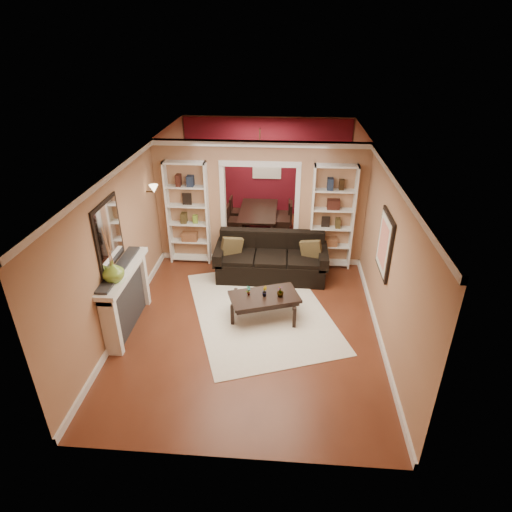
# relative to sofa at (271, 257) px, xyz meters

# --- Properties ---
(floor) EXTENTS (8.00, 8.00, 0.00)m
(floor) POSITION_rel_sofa_xyz_m (-0.29, -0.45, -0.46)
(floor) COLOR brown
(floor) RESTS_ON ground
(ceiling) EXTENTS (8.00, 8.00, 0.00)m
(ceiling) POSITION_rel_sofa_xyz_m (-0.29, -0.45, 2.24)
(ceiling) COLOR white
(ceiling) RESTS_ON ground
(wall_back) EXTENTS (8.00, 0.00, 8.00)m
(wall_back) POSITION_rel_sofa_xyz_m (-0.29, 3.55, 0.89)
(wall_back) COLOR tan
(wall_back) RESTS_ON ground
(wall_front) EXTENTS (8.00, 0.00, 8.00)m
(wall_front) POSITION_rel_sofa_xyz_m (-0.29, -4.45, 0.89)
(wall_front) COLOR tan
(wall_front) RESTS_ON ground
(wall_left) EXTENTS (0.00, 8.00, 8.00)m
(wall_left) POSITION_rel_sofa_xyz_m (-2.54, -0.45, 0.89)
(wall_left) COLOR tan
(wall_left) RESTS_ON ground
(wall_right) EXTENTS (0.00, 8.00, 8.00)m
(wall_right) POSITION_rel_sofa_xyz_m (1.96, -0.45, 0.89)
(wall_right) COLOR tan
(wall_right) RESTS_ON ground
(partition_wall) EXTENTS (4.50, 0.15, 2.70)m
(partition_wall) POSITION_rel_sofa_xyz_m (-0.29, 0.75, 0.89)
(partition_wall) COLOR tan
(partition_wall) RESTS_ON floor
(red_back_panel) EXTENTS (4.44, 0.04, 2.64)m
(red_back_panel) POSITION_rel_sofa_xyz_m (-0.29, 3.52, 0.86)
(red_back_panel) COLOR maroon
(red_back_panel) RESTS_ON floor
(dining_window) EXTENTS (0.78, 0.03, 0.98)m
(dining_window) POSITION_rel_sofa_xyz_m (-0.29, 3.48, 1.09)
(dining_window) COLOR #8CA5CC
(dining_window) RESTS_ON wall_back
(area_rug) EXTENTS (3.29, 3.86, 0.01)m
(area_rug) POSITION_rel_sofa_xyz_m (-0.13, -1.29, -0.45)
(area_rug) COLOR white
(area_rug) RESTS_ON floor
(sofa) EXTENTS (2.34, 1.01, 0.91)m
(sofa) POSITION_rel_sofa_xyz_m (0.00, 0.00, 0.00)
(sofa) COLOR black
(sofa) RESTS_ON floor
(pillow_left) EXTENTS (0.45, 0.30, 0.44)m
(pillow_left) POSITION_rel_sofa_xyz_m (-0.83, -0.02, 0.21)
(pillow_left) COLOR brown
(pillow_left) RESTS_ON sofa
(pillow_right) EXTENTS (0.44, 0.24, 0.42)m
(pillow_right) POSITION_rel_sofa_xyz_m (0.83, -0.02, 0.20)
(pillow_right) COLOR brown
(pillow_right) RESTS_ON sofa
(coffee_table) EXTENTS (1.37, 1.02, 0.46)m
(coffee_table) POSITION_rel_sofa_xyz_m (-0.05, -1.49, -0.23)
(coffee_table) COLOR black
(coffee_table) RESTS_ON floor
(plant_left) EXTENTS (0.11, 0.12, 0.19)m
(plant_left) POSITION_rel_sofa_xyz_m (-0.34, -1.49, 0.10)
(plant_left) COLOR #336626
(plant_left) RESTS_ON coffee_table
(plant_center) EXTENTS (0.09, 0.11, 0.19)m
(plant_center) POSITION_rel_sofa_xyz_m (-0.05, -1.49, 0.10)
(plant_center) COLOR #336626
(plant_center) RESTS_ON coffee_table
(plant_right) EXTENTS (0.17, 0.17, 0.21)m
(plant_right) POSITION_rel_sofa_xyz_m (0.23, -1.49, 0.11)
(plant_right) COLOR #336626
(plant_right) RESTS_ON coffee_table
(bookshelf_left) EXTENTS (0.90, 0.30, 2.30)m
(bookshelf_left) POSITION_rel_sofa_xyz_m (-1.84, 0.58, 0.69)
(bookshelf_left) COLOR white
(bookshelf_left) RESTS_ON floor
(bookshelf_right) EXTENTS (0.90, 0.30, 2.30)m
(bookshelf_right) POSITION_rel_sofa_xyz_m (1.26, 0.58, 0.69)
(bookshelf_right) COLOR white
(bookshelf_right) RESTS_ON floor
(fireplace) EXTENTS (0.32, 1.70, 1.16)m
(fireplace) POSITION_rel_sofa_xyz_m (-2.38, -1.95, 0.12)
(fireplace) COLOR white
(fireplace) RESTS_ON floor
(vase) EXTENTS (0.45, 0.45, 0.36)m
(vase) POSITION_rel_sofa_xyz_m (-2.38, -2.31, 0.88)
(vase) COLOR olive
(vase) RESTS_ON fireplace
(mirror) EXTENTS (0.03, 0.95, 1.10)m
(mirror) POSITION_rel_sofa_xyz_m (-2.52, -1.95, 1.34)
(mirror) COLOR silver
(mirror) RESTS_ON wall_left
(wall_sconce) EXTENTS (0.18, 0.18, 0.22)m
(wall_sconce) POSITION_rel_sofa_xyz_m (-2.44, 0.10, 1.37)
(wall_sconce) COLOR #FFE0A5
(wall_sconce) RESTS_ON wall_left
(framed_art) EXTENTS (0.04, 0.85, 1.05)m
(framed_art) POSITION_rel_sofa_xyz_m (1.92, -1.45, 1.09)
(framed_art) COLOR black
(framed_art) RESTS_ON wall_right
(dining_table) EXTENTS (1.70, 0.95, 0.60)m
(dining_table) POSITION_rel_sofa_xyz_m (-0.40, 2.28, -0.16)
(dining_table) COLOR black
(dining_table) RESTS_ON floor
(dining_chair_nw) EXTENTS (0.48, 0.48, 0.84)m
(dining_chair_nw) POSITION_rel_sofa_xyz_m (-0.95, 1.98, -0.04)
(dining_chair_nw) COLOR black
(dining_chair_nw) RESTS_ON floor
(dining_chair_ne) EXTENTS (0.55, 0.55, 0.95)m
(dining_chair_ne) POSITION_rel_sofa_xyz_m (0.15, 1.98, 0.02)
(dining_chair_ne) COLOR black
(dining_chair_ne) RESTS_ON floor
(dining_chair_sw) EXTENTS (0.44, 0.44, 0.83)m
(dining_chair_sw) POSITION_rel_sofa_xyz_m (-0.95, 2.58, -0.04)
(dining_chair_sw) COLOR black
(dining_chair_sw) RESTS_ON floor
(dining_chair_se) EXTENTS (0.44, 0.44, 0.78)m
(dining_chair_se) POSITION_rel_sofa_xyz_m (0.15, 2.58, -0.07)
(dining_chair_se) COLOR black
(dining_chair_se) RESTS_ON floor
(chandelier) EXTENTS (0.50, 0.50, 0.30)m
(chandelier) POSITION_rel_sofa_xyz_m (-0.29, 2.25, 1.56)
(chandelier) COLOR #312516
(chandelier) RESTS_ON ceiling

